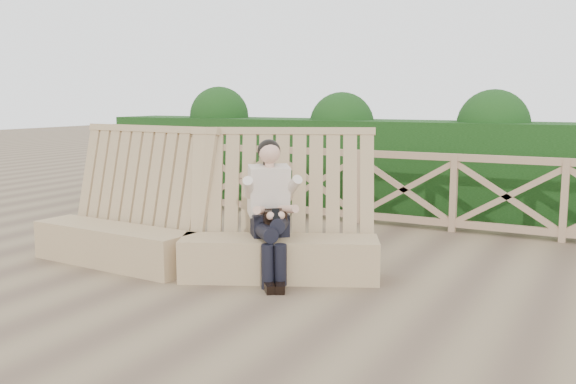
% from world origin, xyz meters
% --- Properties ---
extents(ground, '(60.00, 60.00, 0.00)m').
position_xyz_m(ground, '(0.00, 0.00, 0.00)').
color(ground, brown).
rests_on(ground, ground).
extents(bench, '(4.00, 1.55, 1.57)m').
position_xyz_m(bench, '(-1.28, 0.18, 0.39)').
color(bench, '#9F7F5B').
rests_on(bench, ground).
extents(woman, '(0.77, 0.90, 1.45)m').
position_xyz_m(woman, '(-0.39, 0.26, 0.76)').
color(woman, black).
rests_on(woman, ground).
extents(guardrail, '(10.10, 0.09, 1.10)m').
position_xyz_m(guardrail, '(0.00, 3.50, 0.55)').
color(guardrail, '#8B6C51').
rests_on(guardrail, ground).
extents(hedge, '(12.00, 1.20, 1.50)m').
position_xyz_m(hedge, '(0.00, 4.70, 0.75)').
color(hedge, black).
rests_on(hedge, ground).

